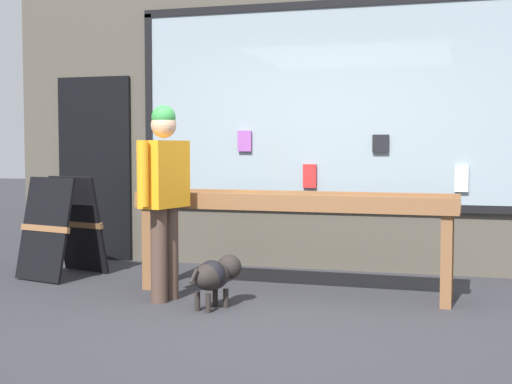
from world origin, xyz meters
name	(u,v)px	position (x,y,z in m)	size (l,w,h in m)	color
ground_plane	(263,320)	(0.00, 0.00, 0.00)	(40.00, 40.00, 0.00)	#2D2D33
shopfront_facade	(325,101)	(0.01, 2.39, 1.79)	(7.20, 0.29, 3.60)	#4C473D
display_table_main	(294,212)	(0.00, 1.02, 0.72)	(2.84, 0.64, 0.90)	brown
person_browsing	(164,188)	(-0.98, 0.42, 0.96)	(0.32, 0.64, 1.65)	#4C382D
small_dog	(215,275)	(-0.47, 0.27, 0.27)	(0.35, 0.56, 0.41)	black
sandwich_board_sign	(62,226)	(-2.41, 1.16, 0.51)	(0.75, 0.83, 0.99)	black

